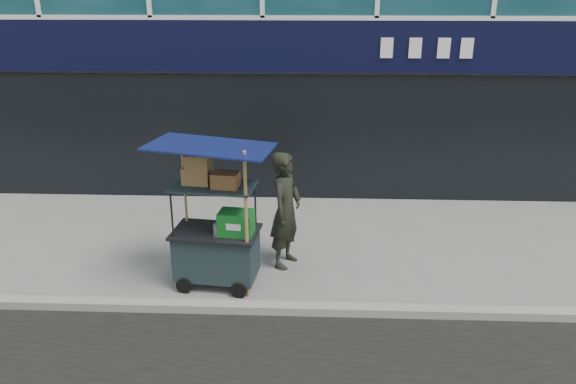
{
  "coord_description": "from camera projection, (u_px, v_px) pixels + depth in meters",
  "views": [
    {
      "loc": [
        0.87,
        -6.42,
        4.03
      ],
      "look_at": [
        0.56,
        1.2,
        1.14
      ],
      "focal_mm": 35.0,
      "sensor_mm": 36.0,
      "label": 1
    }
  ],
  "objects": [
    {
      "name": "curb",
      "position": [
        240.0,
        308.0,
        7.25
      ],
      "size": [
        80.0,
        0.18,
        0.12
      ],
      "primitive_type": "cube",
      "color": "#96978E",
      "rests_on": "ground"
    },
    {
      "name": "vendor_man",
      "position": [
        286.0,
        210.0,
        8.19
      ],
      "size": [
        0.63,
        0.75,
        1.75
      ],
      "primitive_type": "imported",
      "rotation": [
        0.0,
        0.0,
        1.18
      ],
      "color": "black",
      "rests_on": "ground"
    },
    {
      "name": "ground",
      "position": [
        242.0,
        303.0,
        7.46
      ],
      "size": [
        80.0,
        80.0,
        0.0
      ],
      "primitive_type": "plane",
      "color": "slate",
      "rests_on": "ground"
    },
    {
      "name": "vendor_cart",
      "position": [
        217.0,
        236.0,
        7.69
      ],
      "size": [
        1.67,
        1.27,
        2.1
      ],
      "rotation": [
        0.0,
        0.0,
        -0.12
      ],
      "color": "#19262A",
      "rests_on": "ground"
    }
  ]
}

